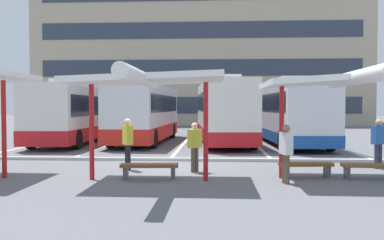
{
  "coord_description": "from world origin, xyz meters",
  "views": [
    {
      "loc": [
        1.84,
        -14.17,
        2.14
      ],
      "look_at": [
        0.8,
        3.66,
        1.54
      ],
      "focal_mm": 38.11,
      "sensor_mm": 36.0,
      "label": 1
    }
  ],
  "objects_px": {
    "waiting_passenger_1": "(195,144)",
    "waiting_passenger_2": "(128,140)",
    "waiting_passenger_3": "(378,140)",
    "bench_3": "(368,168)",
    "waiting_passenger_0": "(286,150)",
    "waiting_shelter_2": "(341,82)",
    "bench_1": "(149,168)",
    "coach_bus_1": "(146,113)",
    "coach_bus_2": "(223,112)",
    "coach_bus_3": "(286,113)",
    "bench_2": "(306,166)",
    "coach_bus_0": "(77,114)",
    "waiting_shelter_1": "(146,81)"
  },
  "relations": [
    {
      "from": "coach_bus_2",
      "to": "coach_bus_3",
      "type": "relative_size",
      "value": 0.9
    },
    {
      "from": "coach_bus_2",
      "to": "coach_bus_3",
      "type": "distance_m",
      "value": 3.72
    },
    {
      "from": "bench_3",
      "to": "waiting_passenger_1",
      "type": "bearing_deg",
      "value": 169.68
    },
    {
      "from": "waiting_passenger_3",
      "to": "bench_2",
      "type": "bearing_deg",
      "value": -146.04
    },
    {
      "from": "coach_bus_2",
      "to": "waiting_passenger_0",
      "type": "height_order",
      "value": "coach_bus_2"
    },
    {
      "from": "coach_bus_0",
      "to": "bench_2",
      "type": "relative_size",
      "value": 6.58
    },
    {
      "from": "waiting_passenger_1",
      "to": "waiting_passenger_2",
      "type": "relative_size",
      "value": 0.93
    },
    {
      "from": "coach_bus_2",
      "to": "waiting_shelter_1",
      "type": "distance_m",
      "value": 12.71
    },
    {
      "from": "waiting_shelter_2",
      "to": "bench_2",
      "type": "bearing_deg",
      "value": 154.51
    },
    {
      "from": "waiting_passenger_0",
      "to": "coach_bus_2",
      "type": "bearing_deg",
      "value": 97.01
    },
    {
      "from": "waiting_passenger_1",
      "to": "waiting_passenger_2",
      "type": "xyz_separation_m",
      "value": [
        -2.28,
        0.32,
        0.08
      ]
    },
    {
      "from": "coach_bus_3",
      "to": "waiting_passenger_2",
      "type": "height_order",
      "value": "coach_bus_3"
    },
    {
      "from": "coach_bus_3",
      "to": "waiting_passenger_1",
      "type": "distance_m",
      "value": 12.0
    },
    {
      "from": "waiting_shelter_1",
      "to": "bench_2",
      "type": "distance_m",
      "value": 5.38
    },
    {
      "from": "coach_bus_2",
      "to": "bench_2",
      "type": "relative_size",
      "value": 6.84
    },
    {
      "from": "waiting_passenger_2",
      "to": "waiting_passenger_3",
      "type": "distance_m",
      "value": 8.59
    },
    {
      "from": "coach_bus_1",
      "to": "coach_bus_2",
      "type": "height_order",
      "value": "coach_bus_2"
    },
    {
      "from": "waiting_shelter_1",
      "to": "coach_bus_2",
      "type": "bearing_deg",
      "value": 79.27
    },
    {
      "from": "coach_bus_0",
      "to": "bench_3",
      "type": "xyz_separation_m",
      "value": [
        12.64,
        -11.28,
        -1.35
      ]
    },
    {
      "from": "coach_bus_0",
      "to": "bench_2",
      "type": "bearing_deg",
      "value": -45.77
    },
    {
      "from": "coach_bus_2",
      "to": "bench_2",
      "type": "distance_m",
      "value": 11.79
    },
    {
      "from": "coach_bus_1",
      "to": "bench_2",
      "type": "bearing_deg",
      "value": -59.34
    },
    {
      "from": "bench_3",
      "to": "waiting_passenger_1",
      "type": "distance_m",
      "value": 5.3
    },
    {
      "from": "bench_3",
      "to": "coach_bus_2",
      "type": "bearing_deg",
      "value": 109.45
    },
    {
      "from": "bench_3",
      "to": "waiting_passenger_0",
      "type": "xyz_separation_m",
      "value": [
        -2.56,
        -0.88,
        0.62
      ]
    },
    {
      "from": "coach_bus_0",
      "to": "waiting_shelter_1",
      "type": "bearing_deg",
      "value": -62.94
    },
    {
      "from": "bench_2",
      "to": "waiting_passenger_2",
      "type": "height_order",
      "value": "waiting_passenger_2"
    },
    {
      "from": "bench_1",
      "to": "waiting_shelter_2",
      "type": "xyz_separation_m",
      "value": [
        5.56,
        0.09,
        2.52
      ]
    },
    {
      "from": "coach_bus_3",
      "to": "bench_2",
      "type": "distance_m",
      "value": 11.94
    },
    {
      "from": "waiting_shelter_2",
      "to": "waiting_passenger_1",
      "type": "relative_size",
      "value": 3.27
    },
    {
      "from": "coach_bus_1",
      "to": "waiting_passenger_0",
      "type": "xyz_separation_m",
      "value": [
        6.1,
        -12.59,
        -0.77
      ]
    },
    {
      "from": "waiting_passenger_1",
      "to": "waiting_shelter_1",
      "type": "bearing_deg",
      "value": -125.47
    },
    {
      "from": "coach_bus_0",
      "to": "coach_bus_1",
      "type": "distance_m",
      "value": 4.01
    },
    {
      "from": "coach_bus_1",
      "to": "bench_2",
      "type": "xyz_separation_m",
      "value": [
        6.86,
        -11.57,
        -1.38
      ]
    },
    {
      "from": "bench_1",
      "to": "bench_2",
      "type": "height_order",
      "value": "same"
    },
    {
      "from": "bench_2",
      "to": "waiting_passenger_2",
      "type": "relative_size",
      "value": 0.94
    },
    {
      "from": "waiting_shelter_2",
      "to": "bench_1",
      "type": "bearing_deg",
      "value": -179.06
    },
    {
      "from": "waiting_passenger_1",
      "to": "waiting_passenger_2",
      "type": "height_order",
      "value": "waiting_passenger_2"
    },
    {
      "from": "waiting_shelter_1",
      "to": "bench_2",
      "type": "height_order",
      "value": "waiting_shelter_1"
    },
    {
      "from": "waiting_passenger_1",
      "to": "waiting_passenger_3",
      "type": "distance_m",
      "value": 6.38
    },
    {
      "from": "coach_bus_0",
      "to": "waiting_shelter_2",
      "type": "height_order",
      "value": "coach_bus_0"
    },
    {
      "from": "coach_bus_3",
      "to": "bench_2",
      "type": "relative_size",
      "value": 7.56
    },
    {
      "from": "bench_1",
      "to": "waiting_passenger_2",
      "type": "height_order",
      "value": "waiting_passenger_2"
    },
    {
      "from": "coach_bus_3",
      "to": "waiting_passenger_1",
      "type": "xyz_separation_m",
      "value": [
        -4.8,
        -10.97,
        -0.85
      ]
    },
    {
      "from": "coach_bus_2",
      "to": "coach_bus_3",
      "type": "xyz_separation_m",
      "value": [
        3.71,
        0.31,
        -0.03
      ]
    },
    {
      "from": "coach_bus_0",
      "to": "waiting_passenger_1",
      "type": "height_order",
      "value": "coach_bus_0"
    },
    {
      "from": "coach_bus_0",
      "to": "waiting_shelter_1",
      "type": "xyz_separation_m",
      "value": [
        6.19,
        -12.12,
        1.16
      ]
    },
    {
      "from": "waiting_shelter_2",
      "to": "waiting_passenger_0",
      "type": "distance_m",
      "value": 2.6
    },
    {
      "from": "bench_1",
      "to": "coach_bus_1",
      "type": "bearing_deg",
      "value": 100.33
    },
    {
      "from": "coach_bus_3",
      "to": "waiting_passenger_2",
      "type": "xyz_separation_m",
      "value": [
        -7.07,
        -10.64,
        -0.76
      ]
    }
  ]
}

